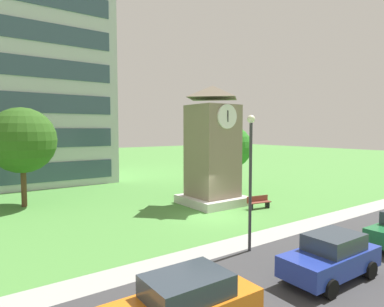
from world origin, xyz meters
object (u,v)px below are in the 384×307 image
Objects in this scene: park_bench at (259,202)px; tree_near_tower at (22,140)px; street_lamp at (250,168)px; clock_tower at (213,152)px; tree_by_building at (230,147)px; parked_car_orange at (181,306)px; parked_car_blue at (331,256)px.

tree_near_tower reaches higher than park_bench.
street_lamp is 17.25m from tree_near_tower.
clock_tower reaches higher than park_bench.
parked_car_orange is (-15.93, -15.75, -3.09)m from tree_by_building.
tree_by_building is (5.14, 3.76, 0.07)m from clock_tower.
tree_near_tower is at bearing 142.53° from park_bench.
parked_car_blue is at bearing -84.05° from street_lamp.
clock_tower is at bearing 61.05° from street_lamp.
clock_tower is 13.76m from tree_near_tower.
parked_car_orange is at bearing -144.49° from park_bench.
tree_near_tower reaches higher than parked_car_orange.
parked_car_orange is (-12.53, -8.94, 0.40)m from park_bench.
parked_car_blue is (-9.46, -16.09, -3.09)m from tree_by_building.
tree_near_tower is at bearing 168.33° from tree_by_building.
park_bench is at bearing 40.29° from street_lamp.
clock_tower is at bearing 70.69° from parked_car_blue.
clock_tower reaches higher than tree_by_building.
tree_near_tower is (-6.96, 15.76, 0.97)m from street_lamp.
clock_tower is 2.12× the size of parked_car_blue.
tree_by_building is at bearing 51.24° from street_lamp.
parked_car_blue is at bearing -120.47° from tree_by_building.
street_lamp reaches higher than park_bench.
street_lamp is 1.04× the size of tree_by_building.
tree_by_building reaches higher than park_bench.
park_bench is at bearing 56.84° from parked_car_blue.
park_bench is 0.45× the size of parked_car_blue.
tree_near_tower is (-13.41, 10.28, 4.34)m from park_bench.
tree_by_building is at bearing 44.67° from parked_car_orange.
clock_tower is 9.74m from street_lamp.
clock_tower is at bearing 119.71° from park_bench.
tree_by_building is at bearing 36.14° from clock_tower.
street_lamp reaches higher than parked_car_orange.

